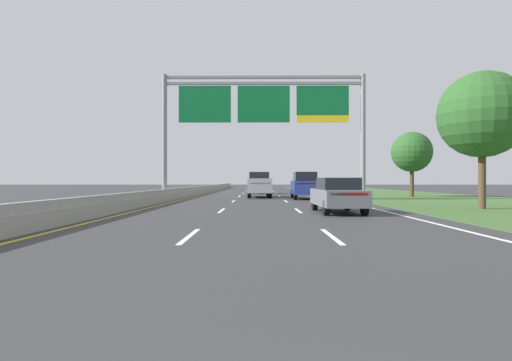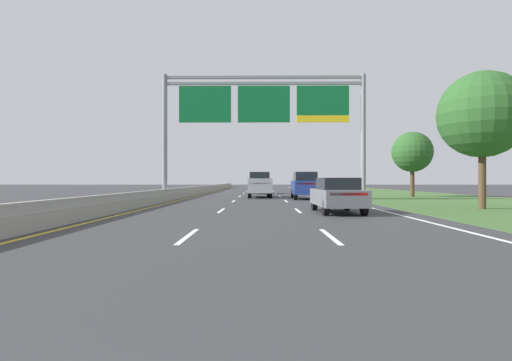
{
  "view_description": "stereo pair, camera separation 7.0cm",
  "coord_description": "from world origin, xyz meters",
  "views": [
    {
      "loc": [
        -0.03,
        -0.08,
        1.45
      ],
      "look_at": [
        -0.22,
        24.75,
        1.45
      ],
      "focal_mm": 28.54,
      "sensor_mm": 36.0,
      "label": 1
    },
    {
      "loc": [
        0.03,
        -0.08,
        1.45
      ],
      "look_at": [
        -0.22,
        24.75,
        1.45
      ],
      "focal_mm": 28.54,
      "sensor_mm": 36.0,
      "label": 2
    }
  ],
  "objects": [
    {
      "name": "ground_plane",
      "position": [
        0.0,
        35.0,
        0.0
      ],
      "size": [
        220.0,
        220.0,
        0.0
      ],
      "primitive_type": "plane",
      "color": "#333335"
    },
    {
      "name": "lane_striping",
      "position": [
        0.0,
        34.54,
        0.0
      ],
      "size": [
        11.96,
        106.0,
        0.01
      ],
      "color": "white",
      "rests_on": "ground"
    },
    {
      "name": "grass_verge_right",
      "position": [
        13.95,
        35.0,
        0.01
      ],
      "size": [
        14.0,
        110.0,
        0.02
      ],
      "primitive_type": "cube",
      "color": "#3D602D",
      "rests_on": "ground"
    },
    {
      "name": "median_barrier_concrete",
      "position": [
        -6.6,
        35.0,
        0.35
      ],
      "size": [
        0.6,
        110.0,
        0.85
      ],
      "color": "#99968E",
      "rests_on": "ground"
    },
    {
      "name": "overhead_sign_gantry",
      "position": [
        0.3,
        29.89,
        6.64
      ],
      "size": [
        15.06,
        0.42,
        9.32
      ],
      "color": "gray",
      "rests_on": "ground"
    },
    {
      "name": "pickup_truck_silver",
      "position": [
        -0.02,
        35.21,
        1.07
      ],
      "size": [
        2.1,
        5.44,
        2.2
      ],
      "rotation": [
        0.0,
        0.0,
        1.59
      ],
      "color": "#B2B5BA",
      "rests_on": "ground"
    },
    {
      "name": "car_white_centre_lane_sedan",
      "position": [
        0.15,
        45.0,
        0.82
      ],
      "size": [
        1.82,
        4.4,
        1.57
      ],
      "rotation": [
        0.0,
        0.0,
        1.57
      ],
      "color": "silver",
      "rests_on": "ground"
    },
    {
      "name": "car_grey_right_lane_sedan",
      "position": [
        3.51,
        18.28,
        0.82
      ],
      "size": [
        1.92,
        4.44,
        1.57
      ],
      "rotation": [
        0.0,
        0.0,
        1.59
      ],
      "color": "slate",
      "rests_on": "ground"
    },
    {
      "name": "car_blue_right_lane_suv",
      "position": [
        3.53,
        31.98,
        1.1
      ],
      "size": [
        1.96,
        4.73,
        2.11
      ],
      "rotation": [
        0.0,
        0.0,
        1.56
      ],
      "color": "navy",
      "rests_on": "ground"
    },
    {
      "name": "roadside_tree_near",
      "position": [
        11.27,
        20.59,
        4.78
      ],
      "size": [
        4.35,
        4.35,
        6.97
      ],
      "color": "#4C3823",
      "rests_on": "ground"
    },
    {
      "name": "roadside_tree_mid",
      "position": [
        13.49,
        35.97,
        3.96
      ],
      "size": [
        3.55,
        3.55,
        5.76
      ],
      "color": "#4C3823",
      "rests_on": "ground"
    }
  ]
}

